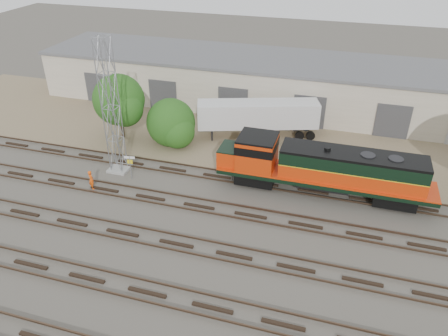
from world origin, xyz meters
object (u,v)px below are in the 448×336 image
(locomotive, at_px, (321,168))
(semi_trailer, at_px, (261,115))
(signal_tower, at_px, (111,110))
(worker, at_px, (91,180))

(locomotive, xyz_separation_m, semi_trailer, (-6.62, 8.57, -0.05))
(signal_tower, relative_size, worker, 7.01)
(locomotive, relative_size, semi_trailer, 1.41)
(locomotive, height_order, semi_trailer, locomotive)
(worker, bearing_deg, locomotive, -130.58)
(signal_tower, xyz_separation_m, worker, (-0.65, -3.26, -4.71))
(locomotive, xyz_separation_m, worker, (-17.40, -4.55, -1.48))
(locomotive, bearing_deg, semi_trailer, 127.69)
(signal_tower, distance_m, semi_trailer, 14.52)
(signal_tower, xyz_separation_m, semi_trailer, (10.13, 9.87, -3.28))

